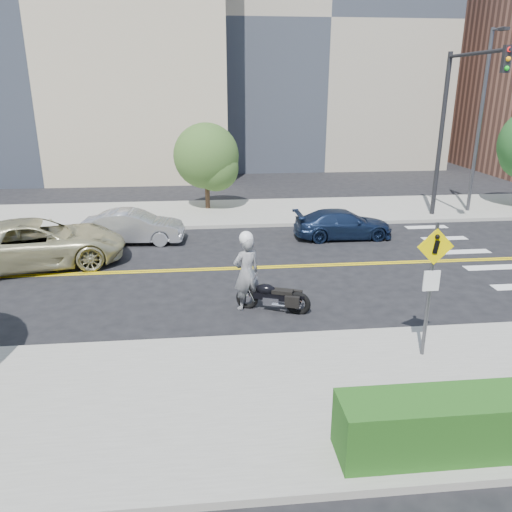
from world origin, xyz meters
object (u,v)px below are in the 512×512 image
at_px(motorcycle, 273,290).
at_px(parked_car_silver, 133,227).
at_px(parked_car_blue, 343,224).
at_px(pedestrian_sign, 431,278).
at_px(suv, 37,243).
at_px(motorcyclist, 246,271).

bearing_deg(motorcycle, parked_car_silver, 144.12).
bearing_deg(parked_car_silver, parked_car_blue, -87.55).
bearing_deg(motorcycle, pedestrian_sign, -24.59).
distance_m(motorcycle, suv, 8.58).
xyz_separation_m(suv, parked_car_blue, (11.07, 2.16, -0.22)).
relative_size(motorcyclist, suv, 0.39).
bearing_deg(parked_car_blue, motorcyclist, 144.32).
bearing_deg(motorcycle, motorcyclist, -176.25).
distance_m(motorcyclist, parked_car_blue, 7.72).
relative_size(motorcyclist, parked_car_silver, 0.57).
relative_size(parked_car_silver, parked_car_blue, 0.98).
relative_size(motorcycle, parked_car_blue, 0.51).
xyz_separation_m(motorcycle, parked_car_silver, (-4.53, 6.73, 0.03)).
bearing_deg(parked_car_blue, suv, 100.14).
bearing_deg(parked_car_blue, pedestrian_sign, 174.47).
distance_m(pedestrian_sign, parked_car_silver, 12.26).
height_order(motorcycle, parked_car_blue, motorcycle).
distance_m(parked_car_silver, parked_car_blue, 8.23).
bearing_deg(parked_car_silver, pedestrian_sign, -138.40).
xyz_separation_m(motorcycle, parked_car_blue, (3.69, 6.53, -0.03)).
xyz_separation_m(pedestrian_sign, parked_car_silver, (-7.46, 9.64, -1.33)).
xyz_separation_m(motorcyclist, motorcycle, (0.70, -0.21, -0.49)).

